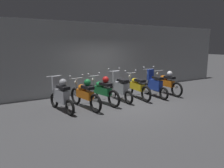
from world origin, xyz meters
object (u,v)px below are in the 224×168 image
object	(u,v)px
motorbike_slot_1	(85,94)
motorbike_slot_6	(166,83)
motorbike_slot_4	(137,87)
motorbike_slot_3	(120,88)
motorbike_slot_5	(154,85)
motorbike_slot_2	(102,90)
motorbike_slot_0	(61,95)

from	to	relation	value
motorbike_slot_1	motorbike_slot_6	bearing A→B (deg)	2.52
motorbike_slot_4	motorbike_slot_6	xyz separation A→B (m)	(1.63, -0.04, 0.03)
motorbike_slot_4	motorbike_slot_6	distance (m)	1.63
motorbike_slot_1	motorbike_slot_4	bearing A→B (deg)	5.13
motorbike_slot_3	motorbike_slot_5	xyz separation A→B (m)	(1.63, -0.21, 0.00)
motorbike_slot_5	motorbike_slot_2	bearing A→B (deg)	176.29
motorbike_slot_2	motorbike_slot_4	world-z (taller)	same
motorbike_slot_2	motorbike_slot_0	bearing A→B (deg)	-176.41
motorbike_slot_3	motorbike_slot_4	distance (m)	0.82
motorbike_slot_1	motorbike_slot_6	world-z (taller)	motorbike_slot_1
motorbike_slot_6	motorbike_slot_5	bearing A→B (deg)	-170.72
motorbike_slot_1	motorbike_slot_5	world-z (taller)	motorbike_slot_5
motorbike_slot_0	motorbike_slot_6	size ratio (longest dim) A/B	0.86
motorbike_slot_1	motorbike_slot_4	size ratio (longest dim) A/B	0.99
motorbike_slot_2	motorbike_slot_5	bearing A→B (deg)	-3.71
motorbike_slot_2	motorbike_slot_3	size ratio (longest dim) A/B	1.15
motorbike_slot_2	motorbike_slot_3	distance (m)	0.82
motorbike_slot_0	motorbike_slot_1	xyz separation A→B (m)	(0.82, -0.10, -0.04)
motorbike_slot_0	motorbike_slot_1	world-z (taller)	motorbike_slot_0
motorbike_slot_0	motorbike_slot_5	size ratio (longest dim) A/B	0.99
motorbike_slot_1	motorbike_slot_5	distance (m)	3.27
motorbike_slot_2	motorbike_slot_6	distance (m)	3.27
motorbike_slot_1	motorbike_slot_5	xyz separation A→B (m)	(3.27, 0.05, -0.00)
motorbike_slot_0	motorbike_slot_1	bearing A→B (deg)	-7.16
motorbike_slot_4	motorbike_slot_3	bearing A→B (deg)	177.29
motorbike_slot_1	motorbike_slot_4	distance (m)	2.46
motorbike_slot_2	motorbike_slot_4	bearing A→B (deg)	0.51
motorbike_slot_5	motorbike_slot_6	xyz separation A→B (m)	(0.81, 0.13, -0.00)
motorbike_slot_6	motorbike_slot_0	bearing A→B (deg)	-179.10
motorbike_slot_4	motorbike_slot_5	distance (m)	0.83
motorbike_slot_1	motorbike_slot_0	bearing A→B (deg)	172.84
motorbike_slot_3	motorbike_slot_2	bearing A→B (deg)	-176.27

